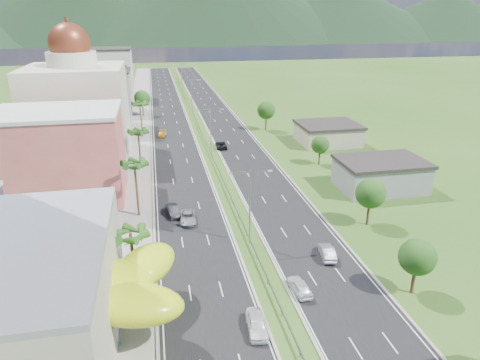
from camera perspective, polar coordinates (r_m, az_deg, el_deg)
ground at (r=53.07m, az=3.69°, el=-13.63°), size 500.00×500.00×0.00m
road_left at (r=135.38m, az=-9.35°, el=8.15°), size 11.00×260.00×0.04m
road_right at (r=136.68m, az=-3.00°, el=8.53°), size 11.00×260.00×0.04m
sidewalk_left at (r=135.40m, az=-13.41°, el=7.87°), size 7.00×260.00×0.12m
median_guardrail at (r=118.27m, az=-5.31°, el=6.72°), size 0.10×216.06×0.76m
streetlight_median_b at (r=58.21m, az=1.33°, el=-2.61°), size 6.04×0.25×11.00m
streetlight_median_c at (r=95.58m, az=-3.95°, el=7.01°), size 6.04×0.25×11.00m
streetlight_median_d at (r=139.38m, az=-6.48°, el=11.50°), size 6.04×0.25×11.00m
streetlight_median_e at (r=183.76m, az=-7.82°, el=13.82°), size 6.04×0.25×11.00m
lime_canopy at (r=46.33m, az=-20.11°, el=-13.40°), size 18.00×15.00×7.40m
pink_shophouse at (r=79.00m, az=-22.69°, el=2.84°), size 20.00×15.00×15.00m
domed_building at (r=100.03m, az=-20.74°, el=9.05°), size 20.00×20.00×28.70m
midrise_grey at (r=124.82m, az=-18.46°, el=9.98°), size 16.00×15.00×16.00m
midrise_beige at (r=146.61m, az=-17.50°, el=11.05°), size 16.00×15.00×13.00m
midrise_white at (r=168.90m, az=-16.90°, el=13.24°), size 16.00×15.00×18.00m
shed_near at (r=82.66m, az=18.22°, el=0.54°), size 15.00×10.00×5.00m
shed_far at (r=109.20m, az=11.63°, el=5.99°), size 14.00×12.00×4.40m
palm_tree_b at (r=49.82m, az=-14.37°, el=-7.31°), size 3.60×3.60×8.10m
palm_tree_c at (r=67.61m, az=-13.88°, el=1.83°), size 3.60×3.60×9.60m
palm_tree_d at (r=89.89m, az=-13.42°, el=6.07°), size 3.60×3.60×8.60m
palm_tree_e at (r=114.07m, az=-13.20°, el=9.67°), size 3.60×3.60×9.40m
leafy_tree_lfar at (r=139.13m, az=-12.93°, el=10.59°), size 4.90×4.90×8.05m
leafy_tree_ra at (r=52.81m, az=22.57°, el=-9.48°), size 4.20×4.20×6.90m
leafy_tree_rb at (r=66.98m, az=17.01°, el=-1.73°), size 4.55×4.55×7.47m
leafy_tree_rc at (r=92.31m, az=10.65°, el=4.64°), size 3.85×3.85×6.33m
leafy_tree_rd at (r=118.39m, az=3.51°, el=9.25°), size 4.90×4.90×8.05m
mountain_ridge at (r=497.99m, az=-3.22°, el=17.88°), size 860.00×140.00×90.00m
car_white_near_left at (r=46.00m, az=2.24°, el=-18.64°), size 2.33×4.91×1.62m
car_dark_left at (r=69.67m, az=-8.93°, el=-4.03°), size 2.32×4.88×1.54m
car_silver_mid_left at (r=67.23m, az=-6.97°, el=-4.96°), size 2.56×5.21×1.42m
car_yellow_far_left at (r=115.15m, az=-10.38°, el=6.08°), size 2.42×4.59×1.27m
car_white_near_right at (r=51.63m, az=7.93°, el=-13.85°), size 2.19×4.63×1.53m
car_silver_right at (r=58.70m, az=11.53°, el=-9.39°), size 2.39×4.88×1.54m
car_dark_far_right at (r=103.29m, az=-2.55°, el=4.71°), size 2.71×5.43×1.48m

